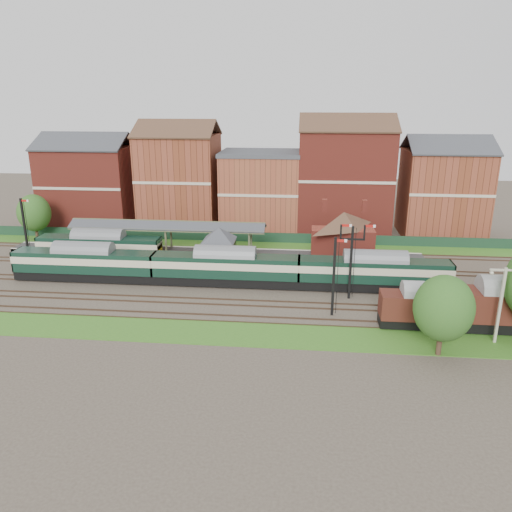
# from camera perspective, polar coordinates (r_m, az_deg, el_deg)

# --- Properties ---
(ground) EXTENTS (160.00, 160.00, 0.00)m
(ground) POSITION_cam_1_polar(r_m,az_deg,el_deg) (57.26, -1.72, -3.42)
(ground) COLOR #473D33
(ground) RESTS_ON ground
(grass_back) EXTENTS (90.00, 4.50, 0.06)m
(grass_back) POSITION_cam_1_polar(r_m,az_deg,el_deg) (72.29, -0.12, 1.18)
(grass_back) COLOR #2D6619
(grass_back) RESTS_ON ground
(grass_front) EXTENTS (90.00, 5.00, 0.06)m
(grass_front) POSITION_cam_1_polar(r_m,az_deg,el_deg) (46.38, -3.62, -8.75)
(grass_front) COLOR #2D6619
(grass_front) RESTS_ON ground
(fence) EXTENTS (90.00, 0.12, 1.50)m
(fence) POSITION_cam_1_polar(r_m,az_deg,el_deg) (74.00, 0.04, 2.16)
(fence) COLOR #193823
(fence) RESTS_ON ground
(platform) EXTENTS (55.00, 3.40, 1.00)m
(platform) POSITION_cam_1_polar(r_m,az_deg,el_deg) (66.92, -4.92, 0.16)
(platform) COLOR #2D2D2D
(platform) RESTS_ON ground
(signal_box) EXTENTS (5.40, 5.40, 6.00)m
(signal_box) POSITION_cam_1_polar(r_m,az_deg,el_deg) (59.67, -4.22, 0.67)
(signal_box) COLOR #58684A
(signal_box) RESTS_ON ground
(brick_hut) EXTENTS (3.20, 2.64, 2.94)m
(brick_hut) POSITION_cam_1_polar(r_m,az_deg,el_deg) (59.50, 3.45, -1.39)
(brick_hut) COLOR brown
(brick_hut) RESTS_ON ground
(station_building) EXTENTS (8.10, 8.10, 5.90)m
(station_building) POSITION_cam_1_polar(r_m,az_deg,el_deg) (65.06, 9.90, 2.61)
(station_building) COLOR maroon
(station_building) RESTS_ON platform
(canopy) EXTENTS (26.00, 3.89, 4.08)m
(canopy) POSITION_cam_1_polar(r_m,az_deg,el_deg) (67.15, -10.06, 3.63)
(canopy) COLOR #525B39
(canopy) RESTS_ON platform
(semaphore_bracket) EXTENTS (3.60, 0.25, 8.18)m
(semaphore_bracket) POSITION_cam_1_polar(r_m,az_deg,el_deg) (53.17, 10.86, -0.15)
(semaphore_bracket) COLOR black
(semaphore_bracket) RESTS_ON ground
(semaphore_platform_end) EXTENTS (1.23, 0.25, 8.00)m
(semaphore_platform_end) POSITION_cam_1_polar(r_m,az_deg,el_deg) (73.13, -24.92, 3.04)
(semaphore_platform_end) COLOR black
(semaphore_platform_end) RESTS_ON ground
(semaphore_siding) EXTENTS (1.23, 0.25, 8.00)m
(semaphore_siding) POSITION_cam_1_polar(r_m,az_deg,el_deg) (48.91, 8.91, -2.23)
(semaphore_siding) COLOR black
(semaphore_siding) RESTS_ON ground
(yard_lamp) EXTENTS (2.60, 0.22, 7.00)m
(yard_lamp) POSITION_cam_1_polar(r_m,az_deg,el_deg) (47.82, 26.19, -4.63)
(yard_lamp) COLOR beige
(yard_lamp) RESTS_ON ground
(town_backdrop) EXTENTS (69.00, 10.00, 16.00)m
(town_backdrop) POSITION_cam_1_polar(r_m,az_deg,el_deg) (79.43, 0.41, 7.88)
(town_backdrop) COLOR maroon
(town_backdrop) RESTS_ON ground
(dmu_train) EXTENTS (49.88, 2.63, 3.83)m
(dmu_train) POSITION_cam_1_polar(r_m,az_deg,el_deg) (56.72, -3.50, -1.23)
(dmu_train) COLOR black
(dmu_train) RESTS_ON ground
(platform_railcar) EXTENTS (16.04, 2.53, 3.69)m
(platform_railcar) POSITION_cam_1_polar(r_m,az_deg,el_deg) (67.54, -17.46, 1.03)
(platform_railcar) COLOR black
(platform_railcar) RESTS_ON ground
(goods_van_a) EXTENTS (5.80, 2.51, 3.52)m
(goods_van_a) POSITION_cam_1_polar(r_m,az_deg,el_deg) (48.83, 17.36, -5.61)
(goods_van_a) COLOR black
(goods_van_a) RESTS_ON ground
(goods_van_b) EXTENTS (6.88, 2.98, 4.17)m
(goods_van_b) POSITION_cam_1_polar(r_m,az_deg,el_deg) (50.63, 25.17, -5.28)
(goods_van_b) COLOR black
(goods_van_b) RESTS_ON ground
(tree_far) EXTENTS (4.85, 4.85, 7.07)m
(tree_far) POSITION_cam_1_polar(r_m,az_deg,el_deg) (43.57, 20.66, -5.62)
(tree_far) COLOR #382619
(tree_far) RESTS_ON ground
(tree_back) EXTENTS (4.79, 4.79, 7.00)m
(tree_back) POSITION_cam_1_polar(r_m,az_deg,el_deg) (80.98, -24.04, 4.52)
(tree_back) COLOR #382619
(tree_back) RESTS_ON ground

